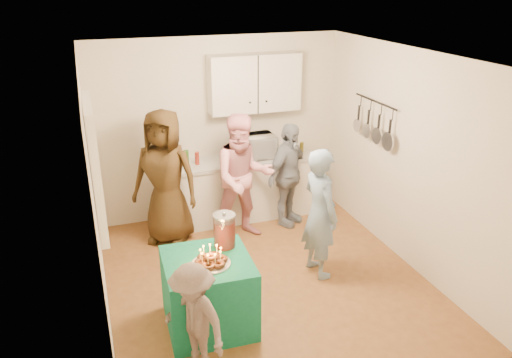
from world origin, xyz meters
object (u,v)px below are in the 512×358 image
object	(u,v)px
woman_back_left	(165,177)
woman_back_right	(288,175)
man_birthday	(320,213)
woman_back_center	(243,178)
counter	(239,190)
punch_jar	(224,231)
microwave	(254,146)
party_table	(209,293)
child_near_left	(194,319)

from	to	relation	value
woman_back_left	woman_back_right	bearing A→B (deg)	29.26
man_birthday	woman_back_center	bearing A→B (deg)	18.63
counter	punch_jar	bearing A→B (deg)	-110.91
microwave	woman_back_left	distance (m)	1.40
punch_jar	man_birthday	world-z (taller)	man_birthday
woman_back_left	woman_back_center	size ratio (longest dim) A/B	1.05
man_birthday	woman_back_right	distance (m)	1.32
party_table	child_near_left	world-z (taller)	child_near_left
microwave	woman_back_center	bearing A→B (deg)	-123.25
microwave	man_birthday	xyz separation A→B (m)	(0.20, -1.75, -0.28)
counter	party_table	world-z (taller)	counter
counter	woman_back_left	distance (m)	1.25
microwave	child_near_left	size ratio (longest dim) A/B	0.54
counter	woman_back_center	distance (m)	0.74
child_near_left	woman_back_left	bearing A→B (deg)	144.19
counter	woman_back_left	size ratio (longest dim) A/B	1.21
woman_back_right	microwave	bearing A→B (deg)	95.07
punch_jar	woman_back_left	size ratio (longest dim) A/B	0.19
party_table	punch_jar	size ratio (longest dim) A/B	2.50
counter	microwave	distance (m)	0.69
woman_back_left	woman_back_right	size ratio (longest dim) A/B	1.21
party_table	man_birthday	size ratio (longest dim) A/B	0.54
party_table	man_birthday	world-z (taller)	man_birthday
party_table	man_birthday	bearing A→B (deg)	19.60
party_table	microwave	bearing A→B (deg)	60.80
woman_back_right	child_near_left	size ratio (longest dim) A/B	1.37
woman_back_center	party_table	bearing A→B (deg)	-114.55
woman_back_right	child_near_left	world-z (taller)	woman_back_right
party_table	woman_back_right	world-z (taller)	woman_back_right
microwave	woman_back_center	distance (m)	0.72
counter	punch_jar	world-z (taller)	punch_jar
man_birthday	party_table	bearing A→B (deg)	102.35
woman_back_left	woman_back_center	world-z (taller)	woman_back_left
punch_jar	man_birthday	xyz separation A→B (m)	(1.24, 0.32, -0.14)
man_birthday	woman_back_right	xyz separation A→B (m)	(0.15, 1.31, -0.04)
man_birthday	woman_back_left	bearing A→B (deg)	40.57
microwave	punch_jar	distance (m)	2.31
microwave	child_near_left	bearing A→B (deg)	-120.62
woman_back_center	child_near_left	xyz separation A→B (m)	(-1.19, -2.26, -0.32)
counter	child_near_left	world-z (taller)	child_near_left
counter	woman_back_center	xyz separation A→B (m)	(-0.12, -0.59, 0.43)
party_table	woman_back_left	distance (m)	2.00
counter	woman_back_left	world-z (taller)	woman_back_left
party_table	counter	bearing A→B (deg)	65.66
microwave	woman_back_right	size ratio (longest dim) A/B	0.39
woman_back_right	child_near_left	bearing A→B (deg)	-162.11
counter	woman_back_right	distance (m)	0.80
child_near_left	microwave	bearing A→B (deg)	120.31
punch_jar	woman_back_right	world-z (taller)	woman_back_right
woman_back_center	woman_back_right	size ratio (longest dim) A/B	1.15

